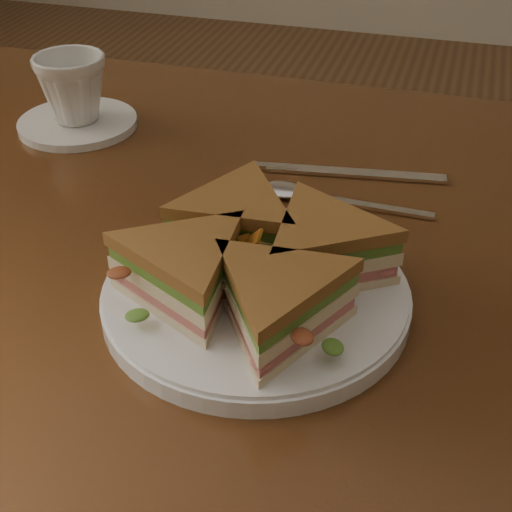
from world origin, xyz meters
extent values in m
cube|color=#371C0C|center=(0.00, 0.00, 0.73)|extent=(1.20, 0.80, 0.04)
cylinder|color=#321C0F|center=(-0.54, 0.34, 0.35)|extent=(0.06, 0.06, 0.71)
cylinder|color=white|center=(0.00, -0.12, 0.76)|extent=(0.26, 0.26, 0.02)
cube|color=silver|center=(0.07, 0.07, 0.75)|extent=(0.13, 0.01, 0.00)
ellipsoid|color=silver|center=(-0.03, 0.07, 0.76)|extent=(0.05, 0.03, 0.01)
cube|color=silver|center=(0.04, 0.13, 0.75)|extent=(0.20, 0.04, 0.00)
cube|color=silver|center=(-0.05, 0.12, 0.75)|extent=(0.05, 0.02, 0.00)
cylinder|color=white|center=(-0.32, 0.16, 0.76)|extent=(0.15, 0.15, 0.01)
imported|color=white|center=(-0.32, 0.16, 0.80)|extent=(0.10, 0.10, 0.08)
camera|label=1|loc=(0.13, -0.57, 1.13)|focal=50.00mm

